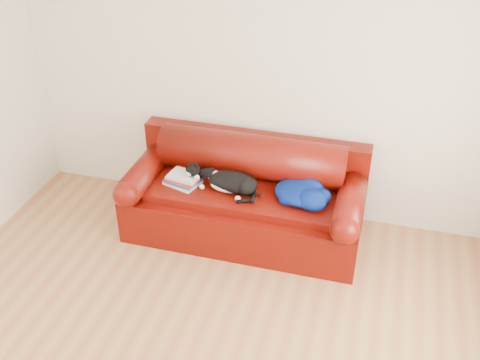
# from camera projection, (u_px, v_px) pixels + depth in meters

# --- Properties ---
(ground) EXTENTS (4.50, 4.50, 0.00)m
(ground) POSITION_uv_depth(u_px,v_px,m) (190.00, 356.00, 4.01)
(ground) COLOR #965D3C
(ground) RESTS_ON ground
(room_shell) EXTENTS (4.52, 4.02, 2.61)m
(room_shell) POSITION_uv_depth(u_px,v_px,m) (198.00, 155.00, 3.11)
(room_shell) COLOR beige
(room_shell) RESTS_ON ground
(sofa_base) EXTENTS (2.10, 0.90, 0.50)m
(sofa_base) POSITION_uv_depth(u_px,v_px,m) (244.00, 212.00, 5.10)
(sofa_base) COLOR #3B0402
(sofa_base) RESTS_ON ground
(sofa_back) EXTENTS (2.10, 1.01, 0.88)m
(sofa_back) POSITION_uv_depth(u_px,v_px,m) (251.00, 170.00, 5.14)
(sofa_back) COLOR #3B0402
(sofa_back) RESTS_ON ground
(book_stack) EXTENTS (0.35, 0.30, 0.10)m
(book_stack) POSITION_uv_depth(u_px,v_px,m) (183.00, 179.00, 4.99)
(book_stack) COLOR silver
(book_stack) RESTS_ON sofa_base
(cat) EXTENTS (0.60, 0.37, 0.23)m
(cat) POSITION_uv_depth(u_px,v_px,m) (232.00, 182.00, 4.87)
(cat) COLOR black
(cat) RESTS_ON sofa_base
(blanket) EXTENTS (0.55, 0.54, 0.16)m
(blanket) POSITION_uv_depth(u_px,v_px,m) (301.00, 192.00, 4.78)
(blanket) COLOR #020346
(blanket) RESTS_ON sofa_base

